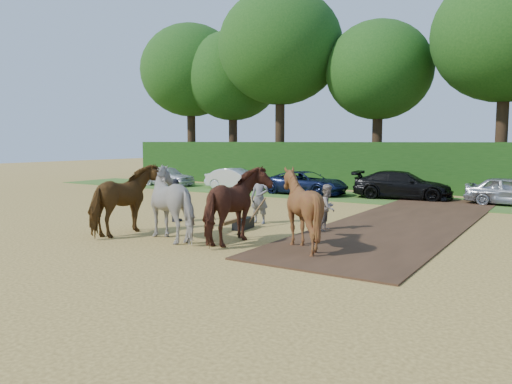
% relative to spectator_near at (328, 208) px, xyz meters
% --- Properties ---
extents(ground, '(120.00, 120.00, 0.00)m').
position_rel_spectator_near_xyz_m(ground, '(0.28, -3.80, -0.80)').
color(ground, gold).
rests_on(ground, ground).
extents(earth_strip, '(4.50, 17.00, 0.05)m').
position_rel_spectator_near_xyz_m(earth_strip, '(1.78, 3.20, -0.77)').
color(earth_strip, '#472D1C').
rests_on(earth_strip, ground).
extents(grass_verge, '(50.00, 5.00, 0.03)m').
position_rel_spectator_near_xyz_m(grass_verge, '(0.28, 10.20, -0.78)').
color(grass_verge, '#38601E').
rests_on(grass_verge, ground).
extents(hedgerow, '(46.00, 1.60, 3.00)m').
position_rel_spectator_near_xyz_m(hedgerow, '(0.28, 14.70, 0.70)').
color(hedgerow, '#14380F').
rests_on(hedgerow, ground).
extents(spectator_near, '(0.62, 0.78, 1.59)m').
position_rel_spectator_near_xyz_m(spectator_near, '(0.00, 0.00, 0.00)').
color(spectator_near, tan).
rests_on(spectator_near, ground).
extents(spectator_far, '(0.48, 1.00, 1.65)m').
position_rel_spectator_near_xyz_m(spectator_far, '(-5.70, -1.32, 0.03)').
color(spectator_far, '#252731').
rests_on(spectator_far, ground).
extents(plough_team, '(7.62, 5.92, 2.30)m').
position_rel_spectator_near_xyz_m(plough_team, '(-2.34, -3.54, 0.34)').
color(plough_team, brown).
rests_on(plough_team, ground).
extents(parked_cars, '(25.16, 3.64, 1.48)m').
position_rel_spectator_near_xyz_m(parked_cars, '(-4.95, 10.34, -0.10)').
color(parked_cars, silver).
rests_on(parked_cars, ground).
extents(treeline, '(48.70, 10.60, 14.21)m').
position_rel_spectator_near_xyz_m(treeline, '(-1.41, 17.88, 8.17)').
color(treeline, '#382616').
rests_on(treeline, ground).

